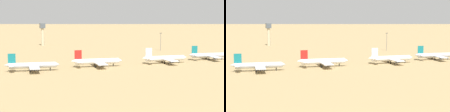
# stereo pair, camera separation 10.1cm
# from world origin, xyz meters

# --- Properties ---
(ground) EXTENTS (4000.00, 4000.00, 0.00)m
(ground) POSITION_xyz_m (0.00, 0.00, 0.00)
(ground) COLOR tan
(ridge_center) EXTENTS (300.39, 185.61, 111.10)m
(ridge_center) POSITION_xyz_m (522.14, 1038.14, 55.55)
(ridge_center) COLOR slate
(ridge_center) RESTS_ON ground
(parked_jet_teal_1) EXTENTS (33.87, 28.89, 11.22)m
(parked_jet_teal_1) POSITION_xyz_m (-44.59, 12.64, 3.68)
(parked_jet_teal_1) COLOR silver
(parked_jet_teal_1) RESTS_ON ground
(parked_jet_red_2) EXTENTS (34.74, 29.58, 11.49)m
(parked_jet_red_2) POSITION_xyz_m (-1.55, 13.62, 3.77)
(parked_jet_red_2) COLOR white
(parked_jet_red_2) RESTS_ON ground
(parked_jet_white_3) EXTENTS (34.19, 28.94, 11.29)m
(parked_jet_white_3) POSITION_xyz_m (48.52, 10.53, 3.70)
(parked_jet_white_3) COLOR white
(parked_jet_white_3) RESTS_ON ground
(parked_jet_teal_4) EXTENTS (32.89, 28.09, 10.91)m
(parked_jet_teal_4) POSITION_xyz_m (89.21, 14.19, 3.57)
(parked_jet_teal_4) COLOR silver
(parked_jet_teal_4) RESTS_ON ground
(control_tower) EXTENTS (5.20, 5.20, 23.48)m
(control_tower) POSITION_xyz_m (0.77, 177.96, 14.17)
(control_tower) COLOR #C6B793
(control_tower) RESTS_ON ground
(light_pole_west) EXTENTS (1.80, 0.50, 16.37)m
(light_pole_west) POSITION_xyz_m (89.68, 86.88, 9.40)
(light_pole_west) COLOR #59595E
(light_pole_west) RESTS_ON ground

